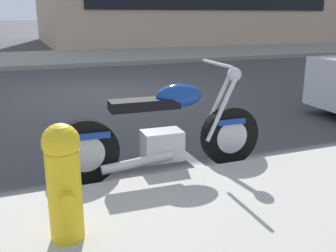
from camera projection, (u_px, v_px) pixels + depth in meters
name	position (u px, v px, depth m)	size (l,w,h in m)	color
ground_plane	(109.00, 95.00, 7.97)	(260.00, 260.00, 0.00)	#3D3D3F
sidewalk_far_curb	(323.00, 48.00, 18.42)	(120.00, 5.00, 0.14)	gray
parking_stall_stripe	(185.00, 155.00, 4.51)	(0.12, 2.20, 0.01)	silver
parked_motorcycle	(164.00, 133.00, 3.89)	(2.18, 0.62, 1.12)	black
fire_hydrant	(64.00, 179.00, 2.48)	(0.24, 0.36, 0.79)	gold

